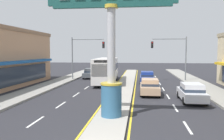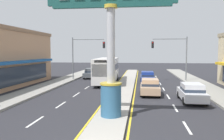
{
  "view_description": "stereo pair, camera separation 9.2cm",
  "coord_description": "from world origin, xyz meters",
  "px_view_note": "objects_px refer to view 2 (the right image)",
  "views": [
    {
      "loc": [
        1.71,
        -7.94,
        4.09
      ],
      "look_at": [
        -0.57,
        11.13,
        2.6
      ],
      "focal_mm": 37.24,
      "sensor_mm": 36.0,
      "label": 1
    },
    {
      "loc": [
        1.8,
        -7.93,
        4.09
      ],
      "look_at": [
        -0.57,
        11.13,
        2.6
      ],
      "focal_mm": 37.24,
      "sensor_mm": 36.0,
      "label": 2
    }
  ],
  "objects_px": {
    "bus_far_right_lane": "(107,69)",
    "sedan_far_left_oncoming": "(192,92)",
    "traffic_light_right_side": "(173,51)",
    "district_sign": "(111,45)",
    "traffic_light_left_side": "(85,51)",
    "sedan_near_right_lane": "(147,77)",
    "sedan_kerb_right": "(150,87)",
    "sedan_near_left_lane": "(91,73)"
  },
  "relations": [
    {
      "from": "sedan_near_right_lane",
      "to": "bus_far_right_lane",
      "type": "distance_m",
      "value": 5.47
    },
    {
      "from": "traffic_light_right_side",
      "to": "bus_far_right_lane",
      "type": "relative_size",
      "value": 0.55
    },
    {
      "from": "traffic_light_left_side",
      "to": "bus_far_right_lane",
      "type": "distance_m",
      "value": 4.83
    },
    {
      "from": "traffic_light_left_side",
      "to": "sedan_near_left_lane",
      "type": "bearing_deg",
      "value": 84.09
    },
    {
      "from": "district_sign",
      "to": "traffic_light_left_side",
      "type": "distance_m",
      "value": 19.84
    },
    {
      "from": "sedan_near_left_lane",
      "to": "traffic_light_left_side",
      "type": "bearing_deg",
      "value": -95.91
    },
    {
      "from": "district_sign",
      "to": "sedan_kerb_right",
      "type": "bearing_deg",
      "value": 72.25
    },
    {
      "from": "traffic_light_right_side",
      "to": "sedan_kerb_right",
      "type": "distance_m",
      "value": 11.7
    },
    {
      "from": "bus_far_right_lane",
      "to": "sedan_far_left_oncoming",
      "type": "distance_m",
      "value": 14.12
    },
    {
      "from": "traffic_light_left_side",
      "to": "sedan_far_left_oncoming",
      "type": "height_order",
      "value": "traffic_light_left_side"
    },
    {
      "from": "traffic_light_left_side",
      "to": "sedan_near_right_lane",
      "type": "xyz_separation_m",
      "value": [
        8.95,
        -2.02,
        -3.46
      ]
    },
    {
      "from": "sedan_near_right_lane",
      "to": "sedan_kerb_right",
      "type": "relative_size",
      "value": 1.0
    },
    {
      "from": "traffic_light_right_side",
      "to": "sedan_near_right_lane",
      "type": "distance_m",
      "value": 5.43
    },
    {
      "from": "sedan_far_left_oncoming",
      "to": "bus_far_right_lane",
      "type": "bearing_deg",
      "value": 127.97
    },
    {
      "from": "traffic_light_right_side",
      "to": "sedan_far_left_oncoming",
      "type": "distance_m",
      "value": 13.86
    },
    {
      "from": "district_sign",
      "to": "sedan_near_left_lane",
      "type": "bearing_deg",
      "value": 105.52
    },
    {
      "from": "traffic_light_right_side",
      "to": "sedan_near_right_lane",
      "type": "height_order",
      "value": "traffic_light_right_side"
    },
    {
      "from": "sedan_kerb_right",
      "to": "sedan_near_left_lane",
      "type": "bearing_deg",
      "value": 123.32
    },
    {
      "from": "traffic_light_left_side",
      "to": "sedan_near_right_lane",
      "type": "distance_m",
      "value": 9.8
    },
    {
      "from": "sedan_near_right_lane",
      "to": "sedan_kerb_right",
      "type": "distance_m",
      "value": 8.43
    },
    {
      "from": "sedan_near_right_lane",
      "to": "traffic_light_right_side",
      "type": "bearing_deg",
      "value": 31.03
    },
    {
      "from": "sedan_near_right_lane",
      "to": "bus_far_right_lane",
      "type": "bearing_deg",
      "value": -178.25
    },
    {
      "from": "sedan_near_right_lane",
      "to": "sedan_near_left_lane",
      "type": "distance_m",
      "value": 9.88
    },
    {
      "from": "traffic_light_right_side",
      "to": "bus_far_right_lane",
      "type": "height_order",
      "value": "traffic_light_right_side"
    },
    {
      "from": "traffic_light_left_side",
      "to": "sedan_far_left_oncoming",
      "type": "relative_size",
      "value": 1.44
    },
    {
      "from": "traffic_light_right_side",
      "to": "sedan_kerb_right",
      "type": "relative_size",
      "value": 1.44
    },
    {
      "from": "traffic_light_left_side",
      "to": "bus_far_right_lane",
      "type": "bearing_deg",
      "value": -31.37
    },
    {
      "from": "sedan_near_right_lane",
      "to": "sedan_kerb_right",
      "type": "bearing_deg",
      "value": -90.0
    },
    {
      "from": "traffic_light_left_side",
      "to": "district_sign",
      "type": "bearing_deg",
      "value": -71.59
    },
    {
      "from": "traffic_light_left_side",
      "to": "sedan_far_left_oncoming",
      "type": "xyz_separation_m",
      "value": [
        12.25,
        -13.28,
        -3.46
      ]
    },
    {
      "from": "traffic_light_right_side",
      "to": "sedan_kerb_right",
      "type": "height_order",
      "value": "traffic_light_right_side"
    },
    {
      "from": "sedan_near_right_lane",
      "to": "bus_far_right_lane",
      "type": "height_order",
      "value": "bus_far_right_lane"
    },
    {
      "from": "traffic_light_left_side",
      "to": "traffic_light_right_side",
      "type": "height_order",
      "value": "same"
    },
    {
      "from": "sedan_far_left_oncoming",
      "to": "sedan_kerb_right",
      "type": "bearing_deg",
      "value": 139.39
    },
    {
      "from": "district_sign",
      "to": "bus_far_right_lane",
      "type": "xyz_separation_m",
      "value": [
        -2.68,
        16.64,
        -2.64
      ]
    },
    {
      "from": "traffic_light_left_side",
      "to": "bus_far_right_lane",
      "type": "relative_size",
      "value": 0.55
    },
    {
      "from": "sedan_near_left_lane",
      "to": "sedan_far_left_oncoming",
      "type": "bearing_deg",
      "value": -53.23
    },
    {
      "from": "sedan_near_left_lane",
      "to": "sedan_far_left_oncoming",
      "type": "relative_size",
      "value": 1.02
    },
    {
      "from": "traffic_light_right_side",
      "to": "sedan_far_left_oncoming",
      "type": "height_order",
      "value": "traffic_light_right_side"
    },
    {
      "from": "sedan_near_left_lane",
      "to": "sedan_kerb_right",
      "type": "bearing_deg",
      "value": -56.68
    },
    {
      "from": "district_sign",
      "to": "sedan_far_left_oncoming",
      "type": "height_order",
      "value": "district_sign"
    },
    {
      "from": "sedan_near_right_lane",
      "to": "sedan_far_left_oncoming",
      "type": "relative_size",
      "value": 1.0
    }
  ]
}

